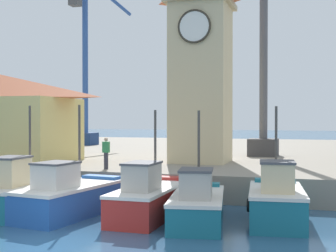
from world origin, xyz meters
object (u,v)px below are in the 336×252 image
at_px(fishing_boat_left_outer, 21,193).
at_px(port_crane_far, 86,81).
at_px(fishing_boat_center, 197,204).
at_px(dock_worker_near_tower, 106,153).
at_px(fishing_boat_left_inner, 69,197).
at_px(fishing_boat_mid_right, 276,201).
at_px(fishing_boat_mid_left, 149,198).
at_px(clock_tower, 201,56).
at_px(port_crane_near, 264,68).

bearing_deg(fishing_boat_left_outer, port_crane_far, 111.07).
relative_size(fishing_boat_center, dock_worker_near_tower, 3.12).
height_order(fishing_boat_left_inner, port_crane_far, port_crane_far).
xyz_separation_m(fishing_boat_left_outer, fishing_boat_mid_right, (10.30, 0.87, 0.03)).
bearing_deg(dock_worker_near_tower, port_crane_far, 119.18).
bearing_deg(fishing_boat_left_inner, port_crane_far, 115.35).
height_order(fishing_boat_left_outer, dock_worker_near_tower, fishing_boat_left_outer).
bearing_deg(port_crane_far, fishing_boat_mid_right, -50.64).
bearing_deg(fishing_boat_left_inner, fishing_boat_mid_right, 7.54).
bearing_deg(fishing_boat_mid_left, clock_tower, 91.12).
height_order(fishing_boat_center, clock_tower, clock_tower).
xyz_separation_m(fishing_boat_left_outer, dock_worker_near_tower, (1.51, 5.15, 1.35)).
relative_size(fishing_boat_left_outer, fishing_boat_left_inner, 1.01).
bearing_deg(fishing_boat_mid_left, fishing_boat_mid_right, 4.86).
distance_m(fishing_boat_left_outer, dock_worker_near_tower, 5.53).
bearing_deg(fishing_boat_center, fishing_boat_left_inner, -177.52).
relative_size(fishing_boat_center, port_crane_near, 0.30).
xyz_separation_m(fishing_boat_mid_right, port_crane_far, (-20.06, 24.45, 6.84)).
relative_size(fishing_boat_left_inner, port_crane_near, 0.31).
bearing_deg(port_crane_near, fishing_boat_left_inner, -110.28).
xyz_separation_m(fishing_boat_left_outer, fishing_boat_left_inner, (2.33, -0.18, -0.02)).
distance_m(fishing_boat_mid_left, fishing_boat_mid_right, 4.85).
bearing_deg(fishing_boat_mid_left, port_crane_far, 121.49).
bearing_deg(fishing_boat_center, port_crane_far, 124.33).
xyz_separation_m(clock_tower, port_crane_far, (-15.04, 14.94, 0.06)).
distance_m(fishing_boat_left_outer, port_crane_far, 28.00).
xyz_separation_m(fishing_boat_mid_left, port_crane_near, (2.94, 15.83, 6.61)).
relative_size(fishing_boat_mid_right, port_crane_far, 0.27).
distance_m(fishing_boat_mid_right, port_crane_far, 32.36).
bearing_deg(fishing_boat_left_outer, dock_worker_near_tower, 73.62).
bearing_deg(dock_worker_near_tower, fishing_boat_mid_right, -25.93).
relative_size(fishing_boat_mid_left, clock_tower, 0.39).
distance_m(fishing_boat_left_inner, port_crane_far, 29.06).
xyz_separation_m(fishing_boat_mid_left, port_crane_far, (-15.23, 24.86, 6.89)).
relative_size(fishing_boat_mid_right, port_crane_near, 0.26).
height_order(fishing_boat_left_inner, fishing_boat_center, fishing_boat_left_inner).
bearing_deg(dock_worker_near_tower, fishing_boat_left_inner, -81.31).
bearing_deg(fishing_boat_mid_right, fishing_boat_left_inner, -172.46).
xyz_separation_m(fishing_boat_left_inner, port_crane_far, (-12.09, 25.51, 6.89)).
distance_m(fishing_boat_mid_left, port_crane_near, 17.40).
bearing_deg(fishing_boat_left_inner, dock_worker_near_tower, 98.69).
distance_m(fishing_boat_left_inner, fishing_boat_mid_left, 3.21).
distance_m(port_crane_far, dock_worker_near_tower, 23.77).
distance_m(fishing_boat_center, clock_tower, 12.63).
height_order(fishing_boat_mid_right, port_crane_near, port_crane_near).
bearing_deg(fishing_boat_left_outer, fishing_boat_center, 0.32).
height_order(fishing_boat_left_outer, fishing_boat_mid_right, fishing_boat_left_outer).
relative_size(port_crane_near, dock_worker_near_tower, 10.46).
xyz_separation_m(fishing_boat_center, fishing_boat_mid_right, (2.79, 0.83, 0.11)).
bearing_deg(clock_tower, fishing_boat_center, -77.85).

